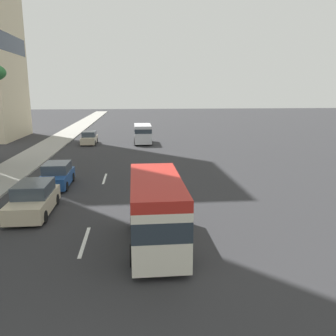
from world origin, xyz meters
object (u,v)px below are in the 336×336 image
(car_third, at_px, (34,199))
(van_fifth, at_px, (143,133))
(car_fourth, at_px, (89,138))
(minibus_second, at_px, (156,209))
(car_lead, at_px, (57,175))

(car_third, bearing_deg, van_fifth, 165.31)
(car_third, height_order, car_fourth, car_third)
(minibus_second, distance_m, car_third, 7.84)
(minibus_second, bearing_deg, van_fifth, -0.55)
(car_lead, xyz_separation_m, car_third, (-5.55, 0.07, 0.03))
(car_lead, height_order, minibus_second, minibus_second)
(minibus_second, relative_size, car_third, 1.36)
(car_lead, xyz_separation_m, van_fifth, (19.71, -6.55, 0.61))
(car_fourth, xyz_separation_m, van_fifth, (-0.20, -6.73, 0.62))
(car_lead, height_order, van_fifth, van_fifth)
(minibus_second, relative_size, car_fourth, 1.51)
(car_fourth, relative_size, van_fifth, 0.85)
(minibus_second, height_order, van_fifth, minibus_second)
(minibus_second, bearing_deg, car_lead, 31.80)
(minibus_second, distance_m, van_fifth, 29.81)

